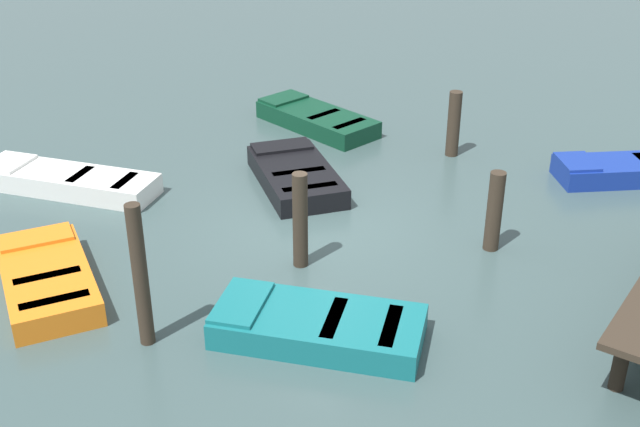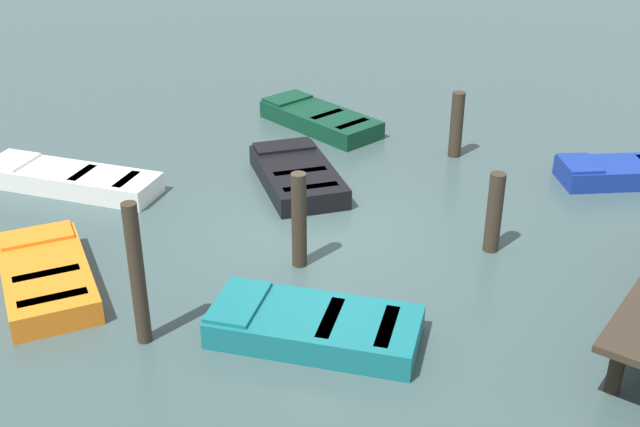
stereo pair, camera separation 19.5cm
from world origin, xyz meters
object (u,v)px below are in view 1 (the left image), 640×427
(rowboat_black, at_px, (296,175))
(mooring_piling_near_left, at_px, (300,220))
(rowboat_orange, at_px, (47,278))
(rowboat_white, at_px, (68,181))
(rowboat_dark_green, at_px, (316,119))
(mooring_piling_mid_right, at_px, (454,124))
(rowboat_teal, at_px, (317,325))
(rowboat_blue, at_px, (631,169))
(mooring_piling_far_left, at_px, (494,211))
(mooring_piling_near_right, at_px, (140,276))

(rowboat_black, xyz_separation_m, mooring_piling_near_left, (2.24, 2.19, 0.61))
(rowboat_black, height_order, rowboat_orange, same)
(rowboat_white, distance_m, rowboat_orange, 3.72)
(rowboat_dark_green, xyz_separation_m, mooring_piling_mid_right, (-0.69, 3.33, 0.50))
(rowboat_black, bearing_deg, rowboat_dark_green, -24.56)
(rowboat_orange, xyz_separation_m, mooring_piling_near_left, (-3.20, 2.45, 0.61))
(rowboat_teal, bearing_deg, mooring_piling_mid_right, -99.50)
(mooring_piling_mid_right, distance_m, mooring_piling_near_left, 5.66)
(rowboat_black, relative_size, mooring_piling_near_left, 1.84)
(rowboat_blue, bearing_deg, rowboat_black, -3.22)
(rowboat_teal, distance_m, rowboat_white, 6.96)
(rowboat_black, relative_size, rowboat_dark_green, 0.96)
(rowboat_white, xyz_separation_m, rowboat_orange, (2.29, 2.93, 0.00))
(mooring_piling_near_left, distance_m, mooring_piling_far_left, 3.30)
(mooring_piling_mid_right, bearing_deg, mooring_piling_near_left, 6.99)
(rowboat_dark_green, relative_size, mooring_piling_far_left, 2.21)
(rowboat_blue, height_order, rowboat_orange, same)
(rowboat_black, distance_m, rowboat_orange, 5.45)
(rowboat_orange, bearing_deg, mooring_piling_mid_right, -77.33)
(rowboat_black, bearing_deg, rowboat_white, 75.77)
(rowboat_white, bearing_deg, mooring_piling_far_left, -178.87)
(rowboat_white, bearing_deg, mooring_piling_near_left, 165.84)
(rowboat_blue, xyz_separation_m, mooring_piling_far_left, (4.39, -0.66, 0.50))
(rowboat_white, distance_m, mooring_piling_far_left, 8.25)
(rowboat_teal, height_order, rowboat_blue, same)
(rowboat_blue, height_order, mooring_piling_mid_right, mooring_piling_mid_right)
(rowboat_teal, relative_size, rowboat_orange, 1.07)
(rowboat_black, bearing_deg, rowboat_orange, 118.41)
(rowboat_orange, height_order, mooring_piling_far_left, mooring_piling_far_left)
(rowboat_white, xyz_separation_m, mooring_piling_near_right, (2.10, 5.20, 0.87))
(rowboat_teal, bearing_deg, mooring_piling_far_left, -125.01)
(rowboat_blue, bearing_deg, rowboat_dark_green, -30.28)
(mooring_piling_mid_right, relative_size, mooring_piling_near_left, 0.87)
(mooring_piling_mid_right, distance_m, mooring_piling_near_right, 8.65)
(mooring_piling_far_left, bearing_deg, mooring_piling_near_right, -22.20)
(rowboat_white, height_order, rowboat_orange, same)
(rowboat_white, distance_m, mooring_piling_near_right, 5.67)
(rowboat_white, height_order, rowboat_dark_green, same)
(rowboat_blue, xyz_separation_m, mooring_piling_near_right, (9.96, -2.93, 0.87))
(rowboat_orange, bearing_deg, rowboat_white, -14.00)
(rowboat_blue, relative_size, mooring_piling_near_right, 1.35)
(rowboat_blue, bearing_deg, mooring_piling_mid_right, -25.68)
(rowboat_teal, relative_size, mooring_piling_near_right, 1.48)
(mooring_piling_near_right, bearing_deg, rowboat_blue, 163.62)
(mooring_piling_mid_right, bearing_deg, rowboat_dark_green, -78.37)
(rowboat_blue, xyz_separation_m, rowboat_white, (7.86, -8.13, -0.00))
(mooring_piling_far_left, bearing_deg, rowboat_blue, 171.51)
(rowboat_black, xyz_separation_m, rowboat_teal, (3.60, 3.75, -0.00))
(rowboat_teal, bearing_deg, rowboat_orange, -2.81)
(rowboat_white, xyz_separation_m, mooring_piling_near_left, (-0.91, 5.38, 0.61))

